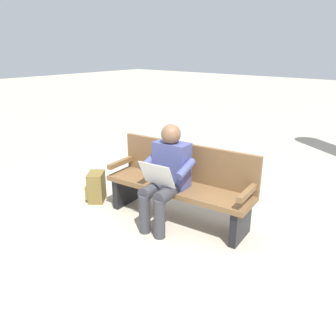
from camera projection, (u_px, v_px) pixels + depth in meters
ground_plane at (177, 219)px, 4.05m from camera, size 40.00×40.00×0.00m
bench_near at (181, 182)px, 3.95m from camera, size 1.84×0.66×0.90m
person_seated at (166, 174)px, 3.73m from camera, size 0.60×0.60×1.18m
backpack at (96, 187)px, 4.48m from camera, size 0.33×0.34×0.40m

